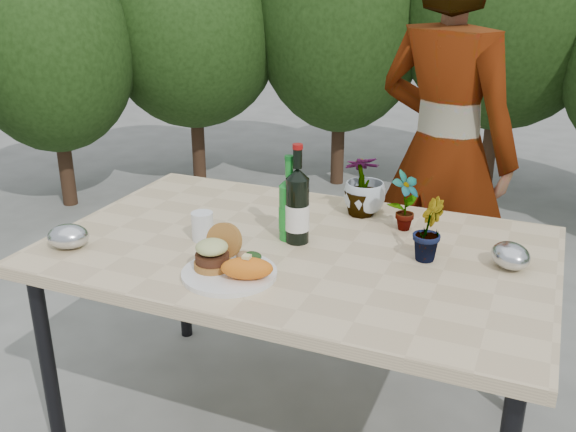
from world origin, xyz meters
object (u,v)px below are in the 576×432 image
at_px(wine_bottle, 297,207).
at_px(person, 444,154).
at_px(patio_table, 297,261).
at_px(dinner_plate, 229,273).

relative_size(wine_bottle, person, 0.19).
distance_m(patio_table, wine_bottle, 0.18).
height_order(wine_bottle, person, person).
bearing_deg(person, wine_bottle, 88.80).
bearing_deg(patio_table, person, 70.16).
xyz_separation_m(patio_table, wine_bottle, (-0.01, 0.03, 0.18)).
height_order(dinner_plate, person, person).
distance_m(wine_bottle, person, 0.89).
distance_m(dinner_plate, wine_bottle, 0.34).
height_order(patio_table, wine_bottle, wine_bottle).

